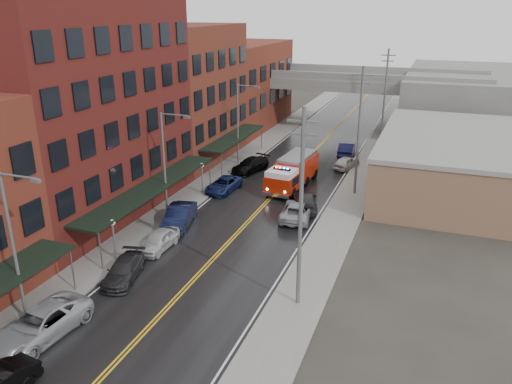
% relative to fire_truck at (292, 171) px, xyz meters
% --- Properties ---
extents(road, '(11.00, 160.00, 0.02)m').
position_rel_fire_truck_xyz_m(road, '(-1.03, -4.93, -1.62)').
color(road, black).
rests_on(road, ground).
extents(sidewalk_left, '(3.00, 160.00, 0.15)m').
position_rel_fire_truck_xyz_m(sidewalk_left, '(-8.33, -4.93, -1.55)').
color(sidewalk_left, slate).
rests_on(sidewalk_left, ground).
extents(sidewalk_right, '(3.00, 160.00, 0.15)m').
position_rel_fire_truck_xyz_m(sidewalk_right, '(6.27, -4.93, -1.55)').
color(sidewalk_right, slate).
rests_on(sidewalk_right, ground).
extents(curb_left, '(0.30, 160.00, 0.15)m').
position_rel_fire_truck_xyz_m(curb_left, '(-6.68, -4.93, -1.55)').
color(curb_left, gray).
rests_on(curb_left, ground).
extents(curb_right, '(0.30, 160.00, 0.15)m').
position_rel_fire_truck_xyz_m(curb_right, '(4.62, -4.93, -1.55)').
color(curb_right, gray).
rests_on(curb_right, ground).
extents(brick_building_b, '(9.00, 20.00, 18.00)m').
position_rel_fire_truck_xyz_m(brick_building_b, '(-14.33, -11.93, 7.37)').
color(brick_building_b, '#511915').
rests_on(brick_building_b, ground).
extents(brick_building_c, '(9.00, 15.00, 15.00)m').
position_rel_fire_truck_xyz_m(brick_building_c, '(-14.33, 5.57, 5.87)').
color(brick_building_c, '#5A2B1B').
rests_on(brick_building_c, ground).
extents(brick_building_far, '(9.00, 20.00, 12.00)m').
position_rel_fire_truck_xyz_m(brick_building_far, '(-14.33, 23.07, 4.37)').
color(brick_building_far, maroon).
rests_on(brick_building_far, ground).
extents(tan_building, '(14.00, 22.00, 5.00)m').
position_rel_fire_truck_xyz_m(tan_building, '(14.97, 5.07, 0.87)').
color(tan_building, '#825F46').
rests_on(tan_building, ground).
extents(right_far_block, '(18.00, 30.00, 8.00)m').
position_rel_fire_truck_xyz_m(right_far_block, '(16.97, 35.07, 2.37)').
color(right_far_block, slate).
rests_on(right_far_block, ground).
extents(awning_1, '(2.60, 18.00, 3.09)m').
position_rel_fire_truck_xyz_m(awning_1, '(-8.52, -11.93, 1.36)').
color(awning_1, black).
rests_on(awning_1, ground).
extents(awning_2, '(2.60, 13.00, 3.09)m').
position_rel_fire_truck_xyz_m(awning_2, '(-8.52, 5.57, 1.36)').
color(awning_2, black).
rests_on(awning_2, ground).
extents(globe_lamp_1, '(0.44, 0.44, 3.12)m').
position_rel_fire_truck_xyz_m(globe_lamp_1, '(-7.43, -18.93, 0.68)').
color(globe_lamp_1, '#59595B').
rests_on(globe_lamp_1, ground).
extents(globe_lamp_2, '(0.44, 0.44, 3.12)m').
position_rel_fire_truck_xyz_m(globe_lamp_2, '(-7.43, -4.93, 0.68)').
color(globe_lamp_2, '#59595B').
rests_on(globe_lamp_2, ground).
extents(street_lamp_0, '(2.64, 0.22, 9.00)m').
position_rel_fire_truck_xyz_m(street_lamp_0, '(-7.58, -26.93, 3.56)').
color(street_lamp_0, '#59595B').
rests_on(street_lamp_0, ground).
extents(street_lamp_1, '(2.64, 0.22, 9.00)m').
position_rel_fire_truck_xyz_m(street_lamp_1, '(-7.58, -10.93, 3.56)').
color(street_lamp_1, '#59595B').
rests_on(street_lamp_1, ground).
extents(street_lamp_2, '(2.64, 0.22, 9.00)m').
position_rel_fire_truck_xyz_m(street_lamp_2, '(-7.58, 5.07, 3.56)').
color(street_lamp_2, '#59595B').
rests_on(street_lamp_2, ground).
extents(utility_pole_0, '(1.80, 0.24, 12.00)m').
position_rel_fire_truck_xyz_m(utility_pole_0, '(6.17, -19.93, 4.68)').
color(utility_pole_0, '#59595B').
rests_on(utility_pole_0, ground).
extents(utility_pole_1, '(1.80, 0.24, 12.00)m').
position_rel_fire_truck_xyz_m(utility_pole_1, '(6.17, 0.07, 4.68)').
color(utility_pole_1, '#59595B').
rests_on(utility_pole_1, ground).
extents(utility_pole_2, '(1.80, 0.24, 12.00)m').
position_rel_fire_truck_xyz_m(utility_pole_2, '(6.17, 20.07, 4.68)').
color(utility_pole_2, '#59595B').
rests_on(utility_pole_2, ground).
extents(overpass, '(40.00, 10.00, 7.50)m').
position_rel_fire_truck_xyz_m(overpass, '(-1.03, 27.07, 4.36)').
color(overpass, slate).
rests_on(overpass, ground).
extents(fire_truck, '(3.89, 8.44, 3.00)m').
position_rel_fire_truck_xyz_m(fire_truck, '(0.00, 0.00, 0.00)').
color(fire_truck, '#A21B07').
rests_on(fire_truck, ground).
extents(parked_car_left_2, '(3.29, 6.14, 1.64)m').
position_rel_fire_truck_xyz_m(parked_car_left_2, '(-6.03, -27.77, -0.81)').
color(parked_car_left_2, '#A4A6AC').
rests_on(parked_car_left_2, ground).
extents(parked_car_left_3, '(2.92, 4.87, 1.32)m').
position_rel_fire_truck_xyz_m(parked_car_left_3, '(-5.36, -20.98, -0.97)').
color(parked_car_left_3, '#252527').
rests_on(parked_car_left_3, ground).
extents(parked_car_left_4, '(1.74, 4.13, 1.40)m').
position_rel_fire_truck_xyz_m(parked_car_left_4, '(-5.47, -16.36, -0.93)').
color(parked_car_left_4, silver).
rests_on(parked_car_left_4, ground).
extents(parked_car_left_5, '(2.81, 5.36, 1.68)m').
position_rel_fire_truck_xyz_m(parked_car_left_5, '(-6.03, -12.13, -0.79)').
color(parked_car_left_5, black).
rests_on(parked_car_left_5, ground).
extents(parked_car_left_6, '(2.49, 4.89, 1.32)m').
position_rel_fire_truck_xyz_m(parked_car_left_6, '(-5.90, -3.42, -0.97)').
color(parked_car_left_6, navy).
rests_on(parked_car_left_6, ground).
extents(parked_car_left_7, '(3.38, 5.45, 1.48)m').
position_rel_fire_truck_xyz_m(parked_car_left_7, '(-5.63, 3.16, -0.89)').
color(parked_car_left_7, black).
rests_on(parked_car_left_7, ground).
extents(parked_car_right_0, '(2.95, 5.46, 1.45)m').
position_rel_fire_truck_xyz_m(parked_car_right_0, '(2.57, -7.37, -0.90)').
color(parked_car_right_0, '#93949A').
rests_on(parked_car_right_0, ground).
extents(parked_car_right_1, '(3.37, 5.43, 1.47)m').
position_rel_fire_truck_xyz_m(parked_car_right_1, '(2.66, -5.02, -0.89)').
color(parked_car_right_1, '#28282B').
rests_on(parked_car_right_1, ground).
extents(parked_car_right_2, '(2.74, 4.36, 1.38)m').
position_rel_fire_truck_xyz_m(parked_car_right_2, '(3.93, 7.88, -0.94)').
color(parked_car_right_2, silver).
rests_on(parked_car_right_2, ground).
extents(parked_car_right_3, '(2.10, 5.06, 1.63)m').
position_rel_fire_truck_xyz_m(parked_car_right_3, '(3.02, 12.87, -0.81)').
color(parked_car_right_3, black).
rests_on(parked_car_right_3, ground).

